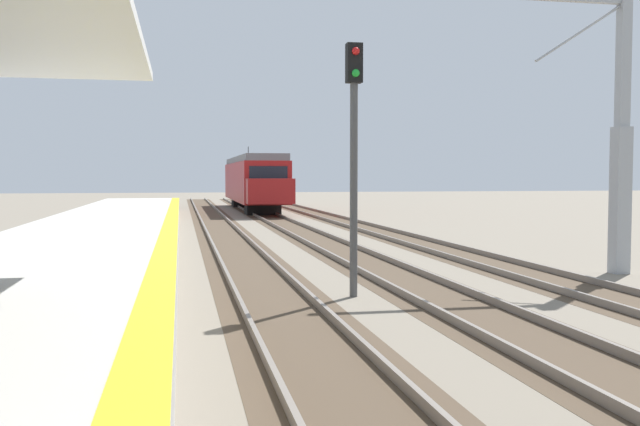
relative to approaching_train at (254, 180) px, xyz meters
The scene contains 7 objects.
station_platform 40.01m from the approaching_train, 101.26° to the right, with size 5.00×80.00×0.91m.
track_pair_nearest_platform 35.43m from the approaching_train, 95.52° to the right, with size 2.34×120.00×0.16m.
track_pair_middle 35.27m from the approaching_train, 90.01° to the right, with size 2.34×120.00×0.16m.
track_pair_far_side 35.43m from the approaching_train, 84.49° to the right, with size 2.34×120.00×0.16m.
approaching_train is the anchor object (origin of this frame).
rail_signal_post 36.70m from the approaching_train, 92.69° to the right, with size 0.32×0.34×5.20m.
catenary_pylon_far_side 35.06m from the approaching_train, 80.94° to the right, with size 5.00×0.40×7.50m.
Camera 1 is at (0.08, 4.57, 2.51)m, focal length 39.35 mm.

